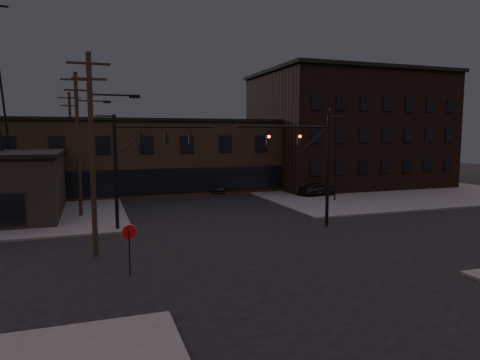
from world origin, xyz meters
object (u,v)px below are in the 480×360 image
object	(u,v)px
traffic_signal_near	(314,159)
stop_sign	(129,238)
parked_car_lot_b	(351,182)
parked_car_lot_a	(318,189)
car_crossing	(214,185)
traffic_signal_far	(135,158)

from	to	relation	value
traffic_signal_near	stop_sign	bearing A→B (deg)	-154.10
traffic_signal_near	parked_car_lot_b	distance (m)	22.60
stop_sign	parked_car_lot_a	world-z (taller)	stop_sign
stop_sign	parked_car_lot_b	distance (m)	36.34
parked_car_lot_b	car_crossing	bearing A→B (deg)	107.96
parked_car_lot_a	parked_car_lot_b	distance (m)	7.64
traffic_signal_far	parked_car_lot_a	distance (m)	22.48
parked_car_lot_b	traffic_signal_near	bearing A→B (deg)	167.75
parked_car_lot_b	car_crossing	size ratio (longest dim) A/B	0.96
traffic_signal_near	car_crossing	world-z (taller)	traffic_signal_near
parked_car_lot_a	traffic_signal_far	bearing A→B (deg)	107.75
stop_sign	car_crossing	distance (m)	28.79
parked_car_lot_b	car_crossing	xyz separation A→B (m)	(-16.25, 2.98, -0.02)
traffic_signal_near	car_crossing	size ratio (longest dim) A/B	1.58
traffic_signal_far	stop_sign	world-z (taller)	traffic_signal_far
traffic_signal_far	stop_sign	size ratio (longest dim) A/B	3.23
traffic_signal_far	parked_car_lot_b	xyz separation A→B (m)	(26.54, 13.38, -4.16)
traffic_signal_near	traffic_signal_far	bearing A→B (deg)	163.83
parked_car_lot_a	traffic_signal_near	bearing A→B (deg)	141.16
parked_car_lot_b	parked_car_lot_a	bearing A→B (deg)	148.01
stop_sign	parked_car_lot_b	bearing A→B (deg)	40.02
car_crossing	traffic_signal_near	bearing A→B (deg)	-78.17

